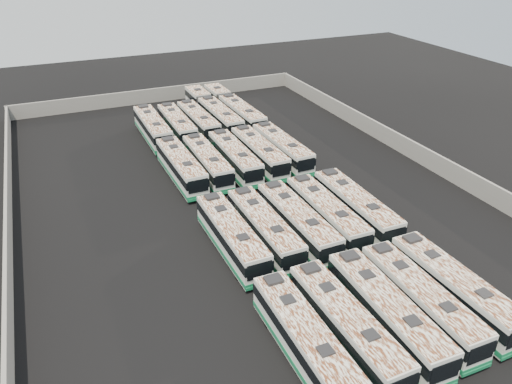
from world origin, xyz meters
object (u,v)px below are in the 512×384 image
(bus_front_right, at_px, (420,300))
(bus_front_far_right, at_px, (453,288))
(bus_midback_center, at_px, (235,158))
(bus_front_center, at_px, (386,313))
(bus_midfront_center, at_px, (297,222))
(bus_midback_right, at_px, (259,153))
(bus_front_far_left, at_px, (304,340))
(bus_midback_far_left, at_px, (181,166))
(bus_midfront_far_left, at_px, (232,236))
(bus_midfront_far_right, at_px, (356,207))
(bus_front_left, at_px, (346,326))
(bus_back_left, at_px, (177,125))
(bus_back_far_left, at_px, (153,128))
(bus_midback_far_right, at_px, (282,149))
(bus_midfront_left, at_px, (264,229))
(bus_back_far_right, at_px, (233,109))
(bus_back_center, at_px, (198,122))
(bus_midfront_right, at_px, (326,214))
(bus_midback_left, at_px, (207,162))
(bus_back_right, at_px, (213,111))

(bus_front_right, distance_m, bus_front_far_right, 3.09)
(bus_midback_center, bearing_deg, bus_front_center, -89.54)
(bus_midfront_center, relative_size, bus_midback_right, 1.01)
(bus_front_far_left, bearing_deg, bus_midback_far_left, 90.27)
(bus_midfront_far_left, bearing_deg, bus_midfront_far_right, -1.30)
(bus_front_left, relative_size, bus_front_right, 1.01)
(bus_back_left, bearing_deg, bus_back_far_left, 177.15)
(bus_front_far_right, relative_size, bus_midback_far_right, 1.00)
(bus_midfront_left, relative_size, bus_back_far_right, 0.63)
(bus_back_left, bearing_deg, bus_front_right, -81.27)
(bus_midfront_far_left, xyz_separation_m, bus_midfront_center, (6.15, -0.28, 0.03))
(bus_midback_far_right, height_order, bus_back_center, bus_midback_far_right)
(bus_midfront_far_right, xyz_separation_m, bus_midback_center, (-6.19, 15.13, -0.04))
(bus_midfront_right, height_order, bus_midfront_far_right, bus_midfront_far_right)
(bus_midfront_far_right, distance_m, bus_midback_right, 15.56)
(bus_midback_left, bearing_deg, bus_back_far_left, 103.83)
(bus_front_left, xyz_separation_m, bus_midfront_right, (6.22, 12.97, 0.01))
(bus_midback_left, bearing_deg, bus_midback_far_right, 0.24)
(bus_front_left, xyz_separation_m, bus_midfront_center, (3.15, 12.79, 0.03))
(bus_midfront_left, bearing_deg, bus_front_far_left, -103.79)
(bus_midfront_center, bearing_deg, bus_back_far_left, 101.88)
(bus_midfront_far_right, height_order, bus_midback_right, bus_midfront_far_right)
(bus_back_far_left, relative_size, bus_back_left, 1.03)
(bus_midback_left, distance_m, bus_back_far_right, 18.47)
(bus_front_right, height_order, bus_midfront_left, bus_midfront_left)
(bus_front_right, bearing_deg, bus_front_center, -177.12)
(bus_midfront_far_right, bearing_deg, bus_midback_left, 122.33)
(bus_front_left, relative_size, bus_back_far_right, 0.64)
(bus_midfront_far_left, bearing_deg, bus_front_right, -55.38)
(bus_front_far_left, xyz_separation_m, bus_midfront_far_left, (0.08, 13.03, 0.03))
(bus_front_far_right, height_order, bus_midback_left, bus_front_far_right)
(bus_midback_left, xyz_separation_m, bus_back_right, (6.23, 16.02, 0.05))
(bus_back_right, bearing_deg, bus_back_far_left, -161.85)
(bus_midfront_left, bearing_deg, bus_midback_left, 90.00)
(bus_midback_right, xyz_separation_m, bus_back_far_right, (3.04, 15.97, 0.00))
(bus_front_far_right, xyz_separation_m, bus_back_left, (-9.20, 40.73, -0.02))
(bus_midfront_left, distance_m, bus_midfront_far_right, 9.33)
(bus_back_far_left, relative_size, bus_back_far_right, 0.65)
(bus_front_far_left, height_order, bus_midback_far_right, bus_midback_far_right)
(bus_front_left, bearing_deg, bus_midfront_center, 75.33)
(bus_front_far_left, height_order, bus_back_far_right, bus_back_far_right)
(bus_midback_far_left, bearing_deg, bus_midfront_left, -79.56)
(bus_midfront_left, bearing_deg, bus_midback_far_right, 58.38)
(bus_front_left, xyz_separation_m, bus_midfront_far_left, (-2.99, 13.07, 0.00))
(bus_midfront_center, distance_m, bus_back_left, 28.25)
(bus_front_right, height_order, bus_midback_center, bus_midback_center)
(bus_midfront_center, distance_m, bus_back_right, 31.59)
(bus_midfront_far_left, relative_size, bus_back_far_left, 0.98)
(bus_front_center, xyz_separation_m, bus_midfront_center, (-0.02, 12.83, -0.01))
(bus_front_center, height_order, bus_midfront_far_right, bus_midfront_far_right)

